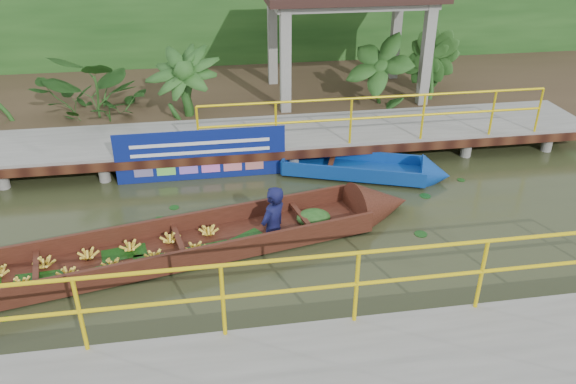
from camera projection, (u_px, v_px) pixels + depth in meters
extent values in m
plane|color=#2B3118|center=(263.00, 238.00, 9.83)|extent=(80.00, 80.00, 0.00)
cube|color=#37291B|center=(232.00, 92.00, 16.25)|extent=(30.00, 8.00, 0.45)
cube|color=slate|center=(244.00, 136.00, 12.64)|extent=(16.00, 2.00, 0.15)
cube|color=black|center=(248.00, 157.00, 11.81)|extent=(16.00, 0.12, 0.18)
cylinder|color=yellow|center=(378.00, 97.00, 11.69)|extent=(7.50, 0.05, 0.05)
cylinder|color=yellow|center=(376.00, 118.00, 11.90)|extent=(7.50, 0.05, 0.05)
cylinder|color=yellow|center=(376.00, 120.00, 11.92)|extent=(0.05, 0.05, 1.00)
cylinder|color=slate|center=(54.00, 175.00, 11.52)|extent=(0.24, 0.24, 0.55)
cylinder|color=slate|center=(68.00, 144.00, 12.91)|extent=(0.24, 0.24, 0.55)
cylinder|color=slate|center=(153.00, 168.00, 11.80)|extent=(0.24, 0.24, 0.55)
cylinder|color=slate|center=(157.00, 139.00, 13.19)|extent=(0.24, 0.24, 0.55)
cylinder|color=slate|center=(248.00, 162.00, 12.07)|extent=(0.24, 0.24, 0.55)
cylinder|color=slate|center=(241.00, 134.00, 13.47)|extent=(0.24, 0.24, 0.55)
cylinder|color=slate|center=(338.00, 156.00, 12.35)|extent=(0.24, 0.24, 0.55)
cylinder|color=slate|center=(323.00, 129.00, 13.75)|extent=(0.24, 0.24, 0.55)
cylinder|color=slate|center=(425.00, 150.00, 12.63)|extent=(0.24, 0.24, 0.55)
cylinder|color=slate|center=(401.00, 124.00, 14.02)|extent=(0.24, 0.24, 0.55)
cylinder|color=slate|center=(507.00, 145.00, 12.91)|extent=(0.24, 0.24, 0.55)
cylinder|color=slate|center=(476.00, 120.00, 14.30)|extent=(0.24, 0.24, 0.55)
cylinder|color=slate|center=(248.00, 162.00, 12.07)|extent=(0.24, 0.24, 0.55)
cylinder|color=yellow|center=(376.00, 251.00, 6.53)|extent=(10.00, 0.05, 0.05)
cylinder|color=yellow|center=(373.00, 282.00, 6.74)|extent=(10.00, 0.05, 0.05)
cylinder|color=yellow|center=(372.00, 286.00, 6.77)|extent=(0.05, 0.05, 1.00)
cube|color=slate|center=(286.00, 66.00, 13.68)|extent=(0.25, 0.25, 2.80)
cube|color=slate|center=(426.00, 60.00, 14.18)|extent=(0.25, 0.25, 2.80)
cube|color=slate|center=(272.00, 43.00, 15.77)|extent=(0.25, 0.25, 2.80)
cube|color=slate|center=(395.00, 39.00, 16.27)|extent=(0.25, 0.25, 2.80)
cube|color=slate|center=(348.00, 0.00, 14.36)|extent=(4.00, 2.60, 0.12)
cube|color=#184014|center=(224.00, 13.00, 17.59)|extent=(30.00, 0.80, 4.00)
cube|color=black|center=(112.00, 264.00, 9.02)|extent=(8.87, 2.92, 0.07)
cube|color=black|center=(107.00, 238.00, 9.40)|extent=(8.65, 1.90, 0.38)
cube|color=black|center=(114.00, 275.00, 8.49)|extent=(8.65, 1.90, 0.38)
cone|color=black|center=(381.00, 205.00, 10.53)|extent=(1.30, 1.27, 1.06)
ellipsoid|color=#184014|center=(313.00, 218.00, 10.09)|extent=(0.71, 0.60, 0.29)
imported|color=#10123C|center=(273.00, 188.00, 9.49)|extent=(0.71, 0.71, 1.67)
cube|color=navy|center=(354.00, 170.00, 11.98)|extent=(3.09, 1.87, 0.10)
cube|color=navy|center=(356.00, 157.00, 12.31)|extent=(2.81, 1.09, 0.30)
cube|color=navy|center=(352.00, 175.00, 11.54)|extent=(2.81, 1.09, 0.30)
cube|color=navy|center=(286.00, 160.00, 12.18)|extent=(0.37, 0.86, 0.30)
cone|color=navy|center=(435.00, 175.00, 11.66)|extent=(0.85, 0.99, 0.83)
cube|color=black|center=(331.00, 162.00, 11.99)|extent=(0.40, 0.87, 0.05)
cube|color=navy|center=(201.00, 155.00, 11.59)|extent=(3.50, 0.03, 1.09)
cube|color=white|center=(200.00, 143.00, 11.45)|extent=(2.84, 0.01, 0.07)
cube|color=white|center=(201.00, 152.00, 11.54)|extent=(2.84, 0.01, 0.07)
imported|color=#184014|center=(98.00, 85.00, 13.38)|extent=(1.34, 1.34, 1.68)
imported|color=#184014|center=(183.00, 81.00, 13.65)|extent=(1.34, 1.34, 1.68)
imported|color=#184014|center=(380.00, 72.00, 14.35)|extent=(1.34, 1.34, 1.68)
imported|color=#184014|center=(436.00, 69.00, 14.55)|extent=(1.34, 1.34, 1.68)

